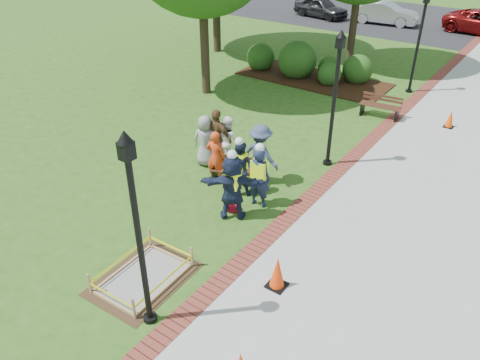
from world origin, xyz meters
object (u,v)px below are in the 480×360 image
Objects in this scene: hivis_worker_b at (259,175)px; hivis_worker_c at (239,166)px; wet_concrete_pad at (143,271)px; lamp_near at (137,222)px; hivis_worker_a at (232,185)px; bench_near at (236,176)px.

hivis_worker_c is at bearing 166.14° from hivis_worker_b.
lamp_near reaches higher than wet_concrete_pad.
hivis_worker_b reaches higher than wet_concrete_pad.
hivis_worker_a reaches higher than hivis_worker_c.
hivis_worker_b is (1.18, -0.56, 0.69)m from bench_near.
lamp_near is at bearing -75.06° from hivis_worker_c.
bench_near is 6.02m from lamp_near.
wet_concrete_pad is 0.56× the size of lamp_near.
lamp_near reaches higher than hivis_worker_a.
hivis_worker_b is (0.45, 4.01, 0.71)m from wet_concrete_pad.
lamp_near is (0.96, -0.76, 2.25)m from wet_concrete_pad.
hivis_worker_b is at bearing -25.58° from bench_near.
bench_near is at bearing 107.63° from lamp_near.
hivis_worker_c is at bearing 94.89° from wet_concrete_pad.
lamp_near reaches higher than bench_near.
lamp_near is 5.38m from hivis_worker_c.
bench_near is at bearing 122.66° from hivis_worker_a.
wet_concrete_pad is 4.63m from bench_near.
hivis_worker_b is at bearing 96.20° from lamp_near.
bench_near is at bearing 99.07° from wet_concrete_pad.
hivis_worker_b is at bearing 83.64° from wet_concrete_pad.
lamp_near is at bearing -78.83° from hivis_worker_a.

